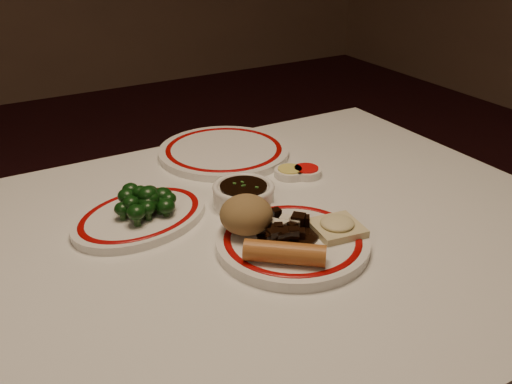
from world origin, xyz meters
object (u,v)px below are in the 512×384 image
object	(u,v)px
main_plate	(292,242)
rice_mound	(246,215)
dining_table	(246,279)
broccoli_plate	(140,216)
soy_bowl	(244,196)
stirfry_heap	(284,230)
spring_roll	(285,253)
broccoli_pile	(146,200)
fried_wonton	(337,226)

from	to	relation	value
main_plate	rice_mound	distance (m)	0.09
dining_table	rice_mound	distance (m)	0.14
broccoli_plate	soy_bowl	bearing A→B (deg)	-12.22
stirfry_heap	broccoli_plate	world-z (taller)	stirfry_heap
main_plate	broccoli_plate	distance (m)	0.28
spring_roll	broccoli_plate	bearing A→B (deg)	66.47
broccoli_plate	broccoli_pile	bearing A→B (deg)	-20.91
broccoli_plate	rice_mound	bearing A→B (deg)	-49.25
stirfry_heap	rice_mound	bearing A→B (deg)	139.33
rice_mound	broccoli_pile	world-z (taller)	rice_mound
dining_table	broccoli_plate	distance (m)	0.22
broccoli_pile	soy_bowl	xyz separation A→B (m)	(0.18, -0.04, -0.02)
broccoli_pile	stirfry_heap	bearing A→B (deg)	-48.37
spring_roll	soy_bowl	distance (m)	0.23
soy_bowl	broccoli_plate	bearing A→B (deg)	167.78
fried_wonton	broccoli_plate	world-z (taller)	fried_wonton
dining_table	rice_mound	world-z (taller)	rice_mound
main_plate	broccoli_plate	bearing A→B (deg)	131.65
fried_wonton	dining_table	bearing A→B (deg)	143.49
fried_wonton	spring_roll	bearing A→B (deg)	-164.40
rice_mound	broccoli_pile	distance (m)	0.19
dining_table	broccoli_pile	distance (m)	0.23
fried_wonton	broccoli_plate	distance (m)	0.35
dining_table	main_plate	size ratio (longest dim) A/B	3.59
soy_bowl	broccoli_pile	bearing A→B (deg)	168.35
spring_roll	fried_wonton	bearing A→B (deg)	-35.45
broccoli_pile	soy_bowl	world-z (taller)	broccoli_pile
rice_mound	spring_roll	world-z (taller)	rice_mound
spring_roll	broccoli_plate	size ratio (longest dim) A/B	0.41
stirfry_heap	spring_roll	bearing A→B (deg)	-122.09
dining_table	stirfry_heap	xyz separation A→B (m)	(0.04, -0.06, 0.12)
broccoli_plate	broccoli_pile	distance (m)	0.03
rice_mound	broccoli_pile	xyz separation A→B (m)	(-0.12, 0.15, -0.01)
main_plate	broccoli_pile	world-z (taller)	broccoli_pile
fried_wonton	soy_bowl	xyz separation A→B (m)	(-0.07, 0.19, -0.01)
stirfry_heap	broccoli_plate	size ratio (longest dim) A/B	0.35
main_plate	fried_wonton	bearing A→B (deg)	-13.21
stirfry_heap	fried_wonton	bearing A→B (deg)	-21.97
dining_table	broccoli_pile	xyz separation A→B (m)	(-0.13, 0.13, 0.13)
broccoli_plate	stirfry_heap	bearing A→B (deg)	-47.19
main_plate	broccoli_pile	distance (m)	0.27
fried_wonton	stirfry_heap	distance (m)	0.09
main_plate	fried_wonton	size ratio (longest dim) A/B	3.80
fried_wonton	soy_bowl	size ratio (longest dim) A/B	0.77
rice_mound	spring_roll	bearing A→B (deg)	-87.20
rice_mound	fried_wonton	xyz separation A→B (m)	(0.13, -0.07, -0.02)
stirfry_heap	broccoli_plate	distance (m)	0.26
main_plate	broccoli_pile	xyz separation A→B (m)	(-0.17, 0.20, 0.03)
main_plate	fried_wonton	xyz separation A→B (m)	(0.08, -0.02, 0.02)
spring_roll	soy_bowl	xyz separation A→B (m)	(0.05, 0.22, -0.01)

